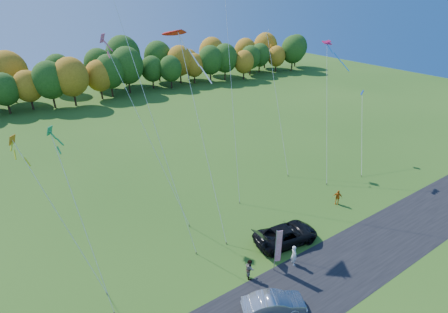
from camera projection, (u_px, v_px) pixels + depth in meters
ground at (265, 260)px, 28.38m from camera, size 160.00×160.00×0.00m
asphalt_strip at (301, 292)px, 25.39m from camera, size 90.00×6.00×0.01m
tree_line at (86, 101)px, 69.49m from camera, size 116.00×12.00×10.00m
black_suv at (286, 235)px, 30.12m from camera, size 6.05×3.43×1.59m
silver_sedan at (274, 304)px, 23.56m from camera, size 4.56×3.14×1.42m
person_tailgate_a at (294, 255)px, 27.65m from camera, size 0.58×0.74×1.78m
person_tailgate_b at (250, 269)px, 26.41m from camera, size 0.86×0.96×1.64m
person_east at (337, 197)px, 35.57m from camera, size 0.90×0.96×1.59m
feather_flag at (278, 246)px, 26.44m from camera, size 0.48×0.22×3.84m
kite_delta_blue at (139, 78)px, 25.78m from camera, size 4.74×10.43×28.62m
kite_parafoil_orange at (228, 40)px, 34.62m from camera, size 6.65×11.76×31.31m
kite_delta_red at (198, 115)px, 29.32m from camera, size 2.55×8.81×18.17m
kite_parafoil_rainbow at (327, 112)px, 39.51m from camera, size 5.57×6.40×15.02m
kite_diamond_yellow at (61, 219)px, 24.00m from camera, size 3.61×5.92×11.62m
kite_diamond_green at (82, 222)px, 22.92m from camera, size 1.32×5.98×12.34m
kite_diamond_white at (277, 103)px, 41.20m from camera, size 2.75×8.13×16.05m
kite_diamond_pink at (147, 135)px, 31.27m from camera, size 3.86×9.00×16.88m
kite_diamond_blue_low at (362, 133)px, 42.53m from camera, size 5.53×5.71×8.80m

